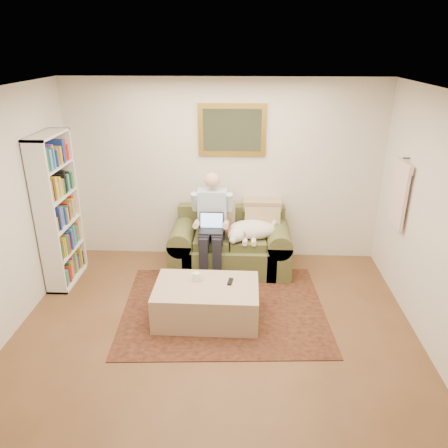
# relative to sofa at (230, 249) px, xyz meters

# --- Properties ---
(room_shell) EXTENTS (4.51, 5.00, 2.61)m
(room_shell) POSITION_rel_sofa_xyz_m (-0.12, -1.69, 1.01)
(room_shell) COLOR brown
(room_shell) RESTS_ON ground
(rug) EXTENTS (2.54, 2.09, 0.01)m
(rug) POSITION_rel_sofa_xyz_m (-0.04, -1.06, -0.28)
(rug) COLOR black
(rug) RESTS_ON room_shell
(sofa) EXTENTS (1.68, 0.85, 1.01)m
(sofa) POSITION_rel_sofa_xyz_m (0.00, 0.00, 0.00)
(sofa) COLOR brown
(sofa) RESTS_ON room_shell
(seated_man) EXTENTS (0.55, 0.79, 1.41)m
(seated_man) POSITION_rel_sofa_xyz_m (-0.25, -0.15, 0.42)
(seated_man) COLOR #8CAED8
(seated_man) RESTS_ON sofa
(laptop) EXTENTS (0.33, 0.26, 0.24)m
(laptop) POSITION_rel_sofa_xyz_m (-0.25, -0.22, 0.45)
(laptop) COLOR black
(laptop) RESTS_ON seated_man
(sleeping_dog) EXTENTS (0.69, 0.43, 0.26)m
(sleeping_dog) POSITION_rel_sofa_xyz_m (0.30, -0.08, 0.35)
(sleeping_dog) COLOR white
(sleeping_dog) RESTS_ON sofa
(ottoman) EXTENTS (1.20, 0.77, 0.43)m
(ottoman) POSITION_rel_sofa_xyz_m (-0.23, -1.26, -0.07)
(ottoman) COLOR #CAAD87
(ottoman) RESTS_ON room_shell
(coffee_mug) EXTENTS (0.08, 0.08, 0.10)m
(coffee_mug) POSITION_rel_sofa_xyz_m (-0.36, -1.15, 0.19)
(coffee_mug) COLOR white
(coffee_mug) RESTS_ON ottoman
(tv_remote) EXTENTS (0.07, 0.16, 0.02)m
(tv_remote) POSITION_rel_sofa_xyz_m (0.04, -1.17, 0.15)
(tv_remote) COLOR black
(tv_remote) RESTS_ON ottoman
(bookshelf) EXTENTS (0.28, 0.80, 2.00)m
(bookshelf) POSITION_rel_sofa_xyz_m (-2.22, -0.44, 0.71)
(bookshelf) COLOR white
(bookshelf) RESTS_ON room_shell
(wall_mirror) EXTENTS (0.94, 0.04, 0.72)m
(wall_mirror) POSITION_rel_sofa_xyz_m (0.00, 0.43, 1.61)
(wall_mirror) COLOR gold
(wall_mirror) RESTS_ON room_shell
(hanging_shirt) EXTENTS (0.06, 0.52, 0.90)m
(hanging_shirt) POSITION_rel_sofa_xyz_m (2.07, -0.44, 1.06)
(hanging_shirt) COLOR #F5D0CA
(hanging_shirt) RESTS_ON room_shell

